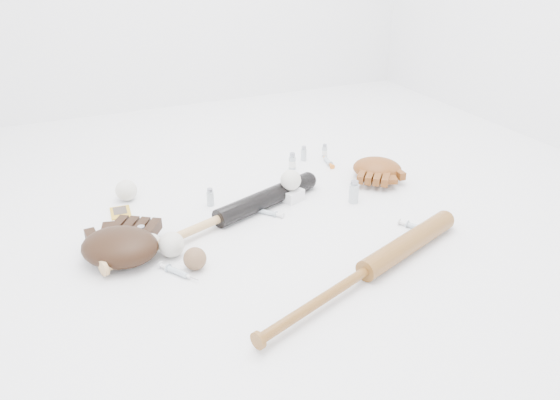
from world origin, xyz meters
name	(u,v)px	position (x,y,z in m)	size (l,w,h in m)	color
bat_dark	(220,218)	(-0.19, 0.03, 0.03)	(0.94, 0.07, 0.07)	black
bat_wood	(367,270)	(0.10, -0.45, 0.03)	(0.92, 0.07, 0.07)	brown
glove_dark	(120,246)	(-0.54, -0.05, 0.05)	(0.28, 0.28, 0.10)	black
glove_tan	(377,168)	(0.54, 0.16, 0.04)	(0.24, 0.24, 0.09)	brown
trading_card	(121,212)	(-0.49, 0.27, 0.00)	(0.07, 0.10, 0.01)	#BD9022
pedestal	(291,195)	(0.12, 0.12, 0.02)	(0.08, 0.08, 0.04)	white
baseball_on_pedestal	(291,180)	(0.12, 0.12, 0.08)	(0.08, 0.08, 0.08)	silver
baseball_left	(171,245)	(-0.38, -0.08, 0.04)	(0.08, 0.08, 0.08)	silver
baseball_upper	(126,190)	(-0.44, 0.37, 0.04)	(0.08, 0.08, 0.08)	silver
baseball_mid	(151,243)	(-0.44, -0.04, 0.03)	(0.07, 0.07, 0.07)	silver
baseball_aged	(195,259)	(-0.34, -0.19, 0.04)	(0.07, 0.07, 0.07)	brown
syringe_0	(177,272)	(-0.40, -0.19, 0.01)	(0.16, 0.03, 0.02)	#ADBCC6
syringe_1	(267,212)	(0.00, 0.05, 0.01)	(0.15, 0.03, 0.02)	#ADBCC6
syringe_2	(328,161)	(0.43, 0.38, 0.01)	(0.16, 0.03, 0.02)	#ADBCC6
syringe_3	(417,227)	(0.42, -0.27, 0.01)	(0.16, 0.03, 0.02)	#ADBCC6
vial_0	(304,153)	(0.34, 0.45, 0.03)	(0.03, 0.03, 0.07)	#B2BDC4
vial_1	(292,161)	(0.26, 0.38, 0.04)	(0.03, 0.03, 0.07)	#B2BDC4
vial_2	(210,197)	(-0.17, 0.20, 0.03)	(0.03, 0.03, 0.07)	#B2BDC4
vial_3	(354,192)	(0.33, 0.00, 0.04)	(0.04, 0.04, 0.09)	#B2BDC4
vial_4	(142,236)	(-0.46, 0.01, 0.04)	(0.03, 0.03, 0.07)	#B2BDC4
vial_5	(325,151)	(0.45, 0.45, 0.03)	(0.02, 0.02, 0.06)	#B2BDC4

